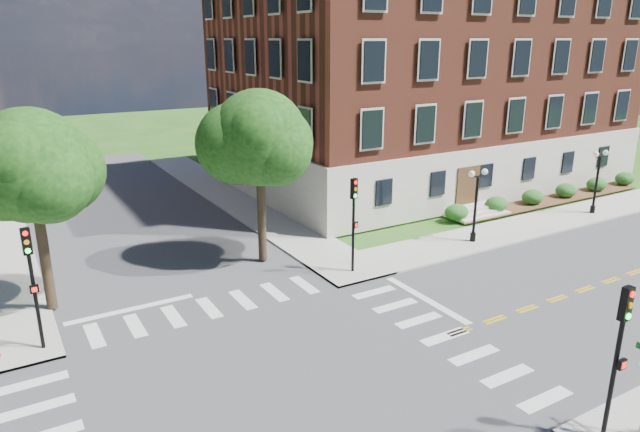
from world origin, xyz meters
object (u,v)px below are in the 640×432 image
traffic_signal_nw (32,273)px  twin_lamp_west (476,201)px  traffic_signal_se (620,344)px  twin_lamp_east (597,178)px  traffic_signal_ne (354,213)px

traffic_signal_nw → twin_lamp_west: bearing=1.0°
traffic_signal_se → traffic_signal_nw: same height
traffic_signal_nw → twin_lamp_west: traffic_signal_nw is taller
traffic_signal_se → twin_lamp_east: traffic_signal_se is taller
traffic_signal_ne → twin_lamp_west: 8.51m
traffic_signal_nw → twin_lamp_east: size_ratio=1.13×
traffic_signal_nw → twin_lamp_east: traffic_signal_nw is taller
twin_lamp_west → twin_lamp_east: size_ratio=1.00×
traffic_signal_se → traffic_signal_nw: 19.58m
twin_lamp_west → twin_lamp_east: same height
traffic_signal_se → twin_lamp_west: bearing=57.9°
traffic_signal_nw → traffic_signal_ne: bearing=0.9°
traffic_signal_nw → twin_lamp_west: size_ratio=1.13×
traffic_signal_se → traffic_signal_ne: size_ratio=1.00×
traffic_signal_se → twin_lamp_west: 16.97m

